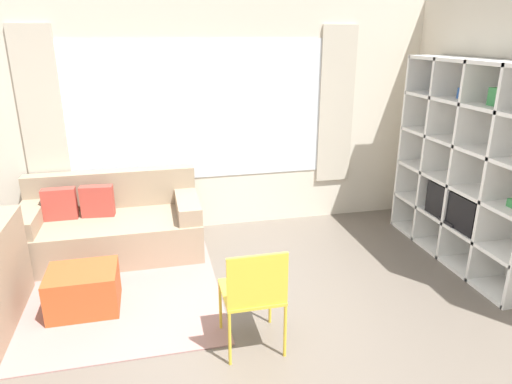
% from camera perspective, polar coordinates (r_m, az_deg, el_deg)
% --- Properties ---
extents(ground_plane, '(16.00, 16.00, 0.00)m').
position_cam_1_polar(ground_plane, '(3.47, -0.59, -22.34)').
color(ground_plane, '#665B51').
extents(wall_back, '(6.74, 0.11, 2.70)m').
position_cam_1_polar(wall_back, '(5.45, -7.13, 9.07)').
color(wall_back, beige).
rests_on(wall_back, ground_plane).
extents(wall_right, '(0.07, 3.97, 2.70)m').
position_cam_1_polar(wall_right, '(5.25, 27.18, 6.65)').
color(wall_right, beige).
rests_on(wall_right, ground_plane).
extents(area_rug, '(2.78, 1.91, 0.01)m').
position_cam_1_polar(area_rug, '(4.59, -22.79, -12.47)').
color(area_rug, gray).
rests_on(area_rug, ground_plane).
extents(shelving_unit, '(0.43, 1.99, 2.07)m').
position_cam_1_polar(shelving_unit, '(5.13, 25.29, 2.96)').
color(shelving_unit, silver).
rests_on(shelving_unit, ground_plane).
extents(couch_main, '(1.86, 0.95, 0.84)m').
position_cam_1_polar(couch_main, '(5.25, -17.51, -4.10)').
color(couch_main, gray).
rests_on(couch_main, ground_plane).
extents(ottoman, '(0.59, 0.48, 0.38)m').
position_cam_1_polar(ottoman, '(4.33, -20.73, -11.39)').
color(ottoman, '#B74C23').
rests_on(ottoman, ground_plane).
extents(folding_chair, '(0.44, 0.46, 0.86)m').
position_cam_1_polar(folding_chair, '(3.43, -0.29, -12.20)').
color(folding_chair, gold).
rests_on(folding_chair, ground_plane).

